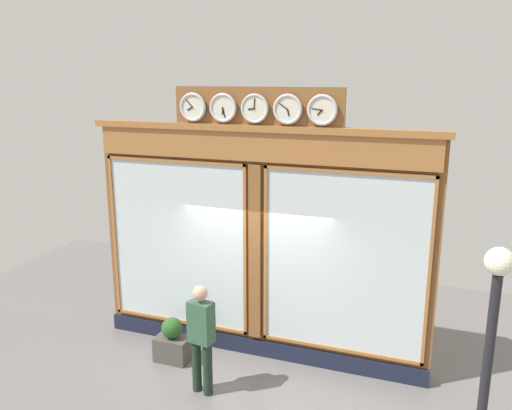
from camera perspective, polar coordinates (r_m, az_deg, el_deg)
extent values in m
cube|color=brown|center=(8.51, 0.35, -4.49)|extent=(5.57, 0.30, 3.75)
cube|color=#191E33|center=(9.07, -0.05, -15.26)|extent=(5.57, 0.08, 0.28)
cube|color=#A56936|center=(7.97, -0.10, 6.41)|extent=(5.46, 0.08, 0.45)
cube|color=#A56936|center=(7.95, -0.05, 8.40)|extent=(5.68, 0.20, 0.10)
cube|color=silver|center=(8.04, 9.55, -6.39)|extent=(2.44, 0.02, 2.79)
cube|color=#A56936|center=(7.65, 9.95, 3.61)|extent=(2.54, 0.04, 0.05)
cube|color=#A56936|center=(8.61, 9.13, -15.35)|extent=(2.54, 0.04, 0.05)
cube|color=#A56936|center=(7.91, 18.46, -7.28)|extent=(0.05, 0.04, 2.89)
cube|color=#A56936|center=(8.31, 1.05, -5.49)|extent=(0.05, 0.04, 2.89)
cube|color=silver|center=(8.95, -8.60, -4.22)|extent=(2.44, 0.02, 2.79)
cube|color=#A56936|center=(8.60, -9.01, 4.78)|extent=(2.54, 0.04, 0.05)
cube|color=#A56936|center=(9.47, -8.34, -12.46)|extent=(2.54, 0.04, 0.05)
cube|color=#A56936|center=(9.58, -15.21, -3.35)|extent=(0.05, 0.04, 2.89)
cube|color=#A56936|center=(8.43, -1.20, -5.22)|extent=(0.05, 0.04, 2.89)
cube|color=brown|center=(8.38, -0.07, -5.34)|extent=(0.20, 0.10, 2.89)
cube|color=brown|center=(7.97, 0.05, 10.56)|extent=(2.69, 0.06, 0.64)
cylinder|color=silver|center=(7.60, 7.26, 10.28)|extent=(0.36, 0.02, 0.36)
torus|color=silver|center=(7.59, 7.26, 10.28)|extent=(0.45, 0.05, 0.45)
cube|color=black|center=(7.59, 6.98, 10.02)|extent=(0.08, 0.01, 0.08)
cube|color=black|center=(7.60, 6.67, 10.38)|extent=(0.15, 0.01, 0.03)
sphere|color=black|center=(7.58, 7.23, 10.28)|extent=(0.02, 0.02, 0.02)
cylinder|color=silver|center=(7.73, 3.49, 10.43)|extent=(0.36, 0.02, 0.36)
torus|color=silver|center=(7.72, 3.48, 10.43)|extent=(0.45, 0.05, 0.45)
cube|color=black|center=(7.71, 3.54, 10.07)|extent=(0.04, 0.01, 0.10)
cube|color=black|center=(7.73, 3.00, 10.76)|extent=(0.13, 0.01, 0.10)
sphere|color=black|center=(7.71, 3.45, 10.42)|extent=(0.02, 0.02, 0.02)
cylinder|color=silver|center=(7.89, -0.15, 10.53)|extent=(0.36, 0.02, 0.36)
torus|color=silver|center=(7.89, -0.16, 10.52)|extent=(0.44, 0.04, 0.44)
cube|color=black|center=(7.90, -0.53, 10.48)|extent=(0.10, 0.01, 0.03)
cube|color=black|center=(7.87, -0.16, 11.08)|extent=(0.02, 0.01, 0.15)
sphere|color=black|center=(7.88, -0.20, 10.52)|extent=(0.02, 0.02, 0.02)
cylinder|color=silver|center=(8.09, -3.63, 10.58)|extent=(0.36, 0.02, 0.36)
torus|color=silver|center=(8.08, -3.64, 10.58)|extent=(0.45, 0.05, 0.45)
cube|color=black|center=(8.08, -3.68, 10.22)|extent=(0.02, 0.01, 0.10)
cube|color=black|center=(8.07, -3.55, 10.04)|extent=(0.05, 0.01, 0.15)
sphere|color=black|center=(8.07, -3.69, 10.57)|extent=(0.02, 0.02, 0.02)
cylinder|color=silver|center=(8.31, -6.94, 10.59)|extent=(0.36, 0.02, 0.36)
torus|color=silver|center=(8.30, -6.95, 10.59)|extent=(0.45, 0.05, 0.45)
cube|color=black|center=(8.31, -7.26, 10.43)|extent=(0.10, 0.01, 0.06)
cube|color=black|center=(8.31, -7.33, 10.97)|extent=(0.11, 0.01, 0.12)
sphere|color=black|center=(8.29, -7.00, 10.59)|extent=(0.02, 0.02, 0.02)
cylinder|color=#1C2F21|center=(8.09, -6.51, -17.03)|extent=(0.14, 0.14, 0.82)
cylinder|color=#1C2F21|center=(7.99, -5.31, -17.44)|extent=(0.14, 0.14, 0.82)
cube|color=#33563D|center=(7.69, -6.05, -12.64)|extent=(0.39, 0.28, 0.62)
sphere|color=tan|center=(7.50, -6.14, -9.56)|extent=(0.22, 0.22, 0.22)
cylinder|color=black|center=(6.10, 23.60, -19.05)|extent=(0.10, 0.10, 2.72)
sphere|color=#F4EFCC|center=(5.46, 25.12, -5.62)|extent=(0.28, 0.28, 0.28)
cube|color=#4C4742|center=(8.98, -9.11, -15.28)|extent=(0.56, 0.36, 0.41)
sphere|color=#285623|center=(8.81, -9.20, -13.15)|extent=(0.34, 0.34, 0.34)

